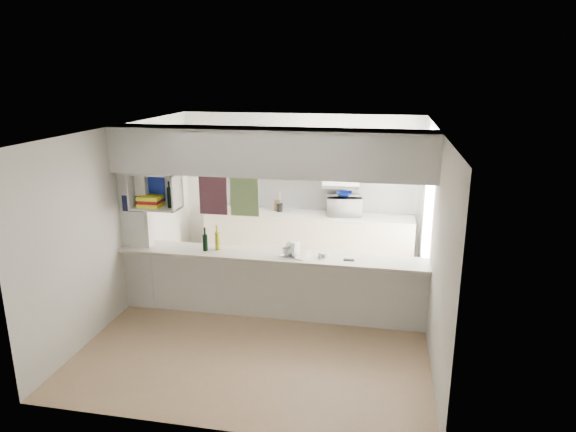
% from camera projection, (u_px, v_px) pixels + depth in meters
% --- Properties ---
extents(floor, '(4.80, 4.80, 0.00)m').
position_uv_depth(floor, '(271.00, 316.00, 7.16)').
color(floor, tan).
rests_on(floor, ground).
extents(ceiling, '(4.80, 4.80, 0.00)m').
position_uv_depth(ceiling, '(269.00, 128.00, 6.45)').
color(ceiling, white).
rests_on(ceiling, wall_back).
extents(wall_back, '(4.20, 0.00, 4.20)m').
position_uv_depth(wall_back, '(300.00, 188.00, 9.07)').
color(wall_back, silver).
rests_on(wall_back, floor).
extents(wall_left, '(0.00, 4.80, 4.80)m').
position_uv_depth(wall_left, '(124.00, 219.00, 7.19)').
color(wall_left, silver).
rests_on(wall_left, floor).
extents(wall_right, '(0.00, 4.80, 4.80)m').
position_uv_depth(wall_right, '(433.00, 236.00, 6.42)').
color(wall_right, silver).
rests_on(wall_right, floor).
extents(servery_partition, '(4.20, 0.50, 2.60)m').
position_uv_depth(servery_partition, '(257.00, 200.00, 6.74)').
color(servery_partition, silver).
rests_on(servery_partition, floor).
extents(cubby_shelf, '(0.65, 0.35, 0.50)m').
position_uv_depth(cubby_shelf, '(155.00, 193.00, 6.92)').
color(cubby_shelf, white).
rests_on(cubby_shelf, bulkhead).
extents(kitchen_run, '(3.60, 0.63, 2.24)m').
position_uv_depth(kitchen_run, '(306.00, 218.00, 8.92)').
color(kitchen_run, beige).
rests_on(kitchen_run, floor).
extents(microwave, '(0.65, 0.49, 0.32)m').
position_uv_depth(microwave, '(344.00, 206.00, 8.74)').
color(microwave, white).
rests_on(microwave, bench_top).
extents(bowl, '(0.28, 0.28, 0.07)m').
position_uv_depth(bowl, '(344.00, 194.00, 8.72)').
color(bowl, navy).
rests_on(bowl, microwave).
extents(dish_rack, '(0.45, 0.38, 0.20)m').
position_uv_depth(dish_rack, '(295.00, 250.00, 6.83)').
color(dish_rack, silver).
rests_on(dish_rack, breakfast_bar).
extents(cup, '(0.15, 0.15, 0.10)m').
position_uv_depth(cup, '(287.00, 251.00, 6.81)').
color(cup, white).
rests_on(cup, dish_rack).
extents(wine_bottles, '(0.22, 0.15, 0.35)m').
position_uv_depth(wine_bottles, '(212.00, 241.00, 7.03)').
color(wine_bottles, black).
rests_on(wine_bottles, breakfast_bar).
extents(plastic_tubs, '(0.48, 0.17, 0.06)m').
position_uv_depth(plastic_tubs, '(325.00, 255.00, 6.79)').
color(plastic_tubs, silver).
rests_on(plastic_tubs, breakfast_bar).
extents(utensil_jar, '(0.11, 0.11, 0.15)m').
position_uv_depth(utensil_jar, '(280.00, 207.00, 8.98)').
color(utensil_jar, black).
rests_on(utensil_jar, bench_top).
extents(knife_block, '(0.10, 0.08, 0.19)m').
position_uv_depth(knife_block, '(278.00, 206.00, 9.01)').
color(knife_block, brown).
rests_on(knife_block, bench_top).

